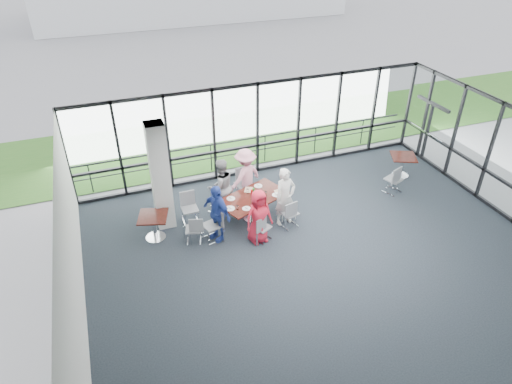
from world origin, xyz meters
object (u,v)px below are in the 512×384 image
object	(u,v)px
diner_near_left	(259,217)
chair_main_fr	(243,184)
structural_column	(160,177)
chair_spare_lb	(190,209)
chair_main_fl	(217,199)
diner_end	(217,213)
chair_main_end	(212,225)
chair_spare_la	(193,229)
side_table_right	(403,159)
chair_main_nl	(262,227)
main_table	(252,200)
side_table_left	(153,220)
diner_near_right	(285,197)
chair_spare_r	(394,179)
diner_far_left	(221,187)
chair_main_nr	(290,213)
diner_far_right	(245,176)

from	to	relation	value
diner_near_left	chair_main_fr	bearing A→B (deg)	73.26
structural_column	chair_spare_lb	size ratio (longest dim) A/B	3.42
diner_near_left	chair_main_fl	world-z (taller)	diner_near_left
diner_end	chair_main_fr	world-z (taller)	diner_end
chair_main_fr	diner_near_left	bearing A→B (deg)	74.26
chair_main_end	chair_spare_la	world-z (taller)	chair_main_end
side_table_right	chair_main_nl	xyz separation A→B (m)	(-5.74, -1.63, -0.20)
main_table	chair_spare_lb	xyz separation A→B (m)	(-1.78, 0.44, -0.17)
side_table_left	diner_near_left	xyz separation A→B (m)	(2.67, -1.11, 0.19)
chair_main_end	chair_main_nl	bearing A→B (deg)	53.87
main_table	chair_spare_lb	bearing A→B (deg)	144.51
side_table_left	chair_main_fr	bearing A→B (deg)	20.70
side_table_right	chair_spare_lb	distance (m)	7.42
diner_near_left	chair_main_nl	world-z (taller)	diner_near_left
diner_near_right	chair_spare_r	size ratio (longest dim) A/B	1.83
side_table_right	diner_near_left	bearing A→B (deg)	-164.39
chair_main_fl	chair_main_end	world-z (taller)	chair_main_end
chair_spare_la	chair_spare_r	xyz separation A→B (m)	(6.64, 0.25, 0.07)
diner_end	chair_main_fr	size ratio (longest dim) A/B	1.81
chair_spare_r	diner_far_left	bearing A→B (deg)	149.24
side_table_right	diner_near_left	xyz separation A→B (m)	(-5.84, -1.63, 0.18)
side_table_left	diner_far_left	xyz separation A→B (m)	(2.12, 0.61, 0.26)
diner_near_left	chair_spare_la	world-z (taller)	diner_near_left
diner_near_left	chair_spare_r	size ratio (longest dim) A/B	1.66
chair_main_nr	chair_main_end	distance (m)	2.26
structural_column	chair_main_fr	xyz separation A→B (m)	(2.59, 0.58, -1.13)
diner_far_left	chair_spare_r	xyz separation A→B (m)	(5.49, -0.88, -0.40)
chair_main_nr	chair_main_fl	bearing A→B (deg)	127.35
side_table_right	chair_spare_r	world-z (taller)	chair_spare_r
diner_far_right	chair_main_fr	world-z (taller)	diner_far_right
diner_end	chair_main_nr	bearing A→B (deg)	59.09
diner_near_left	diner_near_right	distance (m)	1.14
chair_main_fr	chair_spare_lb	size ratio (longest dim) A/B	1.01
main_table	side_table_right	distance (m)	5.67
side_table_left	chair_spare_r	world-z (taller)	chair_spare_r
diner_near_right	chair_main_end	world-z (taller)	diner_near_right
chair_spare_la	chair_main_fl	bearing A→B (deg)	65.61
main_table	chair_spare_lb	world-z (taller)	chair_spare_lb
side_table_right	diner_far_right	xyz separation A→B (m)	(-5.52, 0.38, 0.27)
chair_main_fl	side_table_left	bearing A→B (deg)	-17.76
structural_column	main_table	distance (m)	2.72
diner_far_right	chair_main_nr	size ratio (longest dim) A/B	2.01
structural_column	diner_near_left	bearing A→B (deg)	-36.22
diner_end	diner_near_left	bearing A→B (deg)	38.10
side_table_right	chair_main_end	distance (m)	7.12
chair_main_fr	chair_main_end	distance (m)	2.31
diner_far_left	chair_main_end	bearing A→B (deg)	50.37
chair_main_nl	chair_spare_la	distance (m)	1.89
chair_spare_la	main_table	bearing A→B (deg)	30.80
chair_spare_r	structural_column	bearing A→B (deg)	151.80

